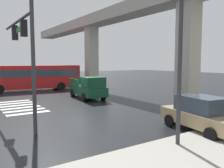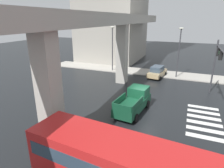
{
  "view_description": "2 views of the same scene",
  "coord_description": "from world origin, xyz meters",
  "px_view_note": "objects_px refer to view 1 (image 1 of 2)",
  "views": [
    {
      "loc": [
        18.27,
        -8.95,
        3.37
      ],
      "look_at": [
        0.0,
        3.16,
        1.3
      ],
      "focal_mm": 36.91,
      "sensor_mm": 36.0,
      "label": 1
    },
    {
      "loc": [
        -16.72,
        -3.46,
        8.4
      ],
      "look_at": [
        -0.46,
        3.2,
        2.4
      ],
      "focal_mm": 30.78,
      "sensor_mm": 36.0,
      "label": 2
    }
  ],
  "objects_px": {
    "sedan_tan": "(202,114)",
    "street_lamp_near_corner": "(181,31)",
    "city_bus": "(33,76)",
    "traffic_signal_mast": "(24,42)",
    "pickup_truck": "(88,88)"
  },
  "relations": [
    {
      "from": "sedan_tan",
      "to": "city_bus",
      "type": "bearing_deg",
      "value": -173.48
    },
    {
      "from": "traffic_signal_mast",
      "to": "pickup_truck",
      "type": "bearing_deg",
      "value": 132.45
    },
    {
      "from": "city_bus",
      "to": "traffic_signal_mast",
      "type": "height_order",
      "value": "traffic_signal_mast"
    },
    {
      "from": "sedan_tan",
      "to": "pickup_truck",
      "type": "bearing_deg",
      "value": 179.46
    },
    {
      "from": "sedan_tan",
      "to": "street_lamp_near_corner",
      "type": "distance_m",
      "value": 4.66
    },
    {
      "from": "sedan_tan",
      "to": "street_lamp_near_corner",
      "type": "relative_size",
      "value": 0.62
    },
    {
      "from": "sedan_tan",
      "to": "street_lamp_near_corner",
      "type": "xyz_separation_m",
      "value": [
        0.84,
        -2.7,
        3.7
      ]
    },
    {
      "from": "sedan_tan",
      "to": "traffic_signal_mast",
      "type": "bearing_deg",
      "value": -128.91
    },
    {
      "from": "sedan_tan",
      "to": "traffic_signal_mast",
      "type": "xyz_separation_m",
      "value": [
        -5.6,
        -6.94,
        3.54
      ]
    },
    {
      "from": "city_bus",
      "to": "street_lamp_near_corner",
      "type": "relative_size",
      "value": 1.52
    },
    {
      "from": "sedan_tan",
      "to": "street_lamp_near_corner",
      "type": "height_order",
      "value": "street_lamp_near_corner"
    },
    {
      "from": "city_bus",
      "to": "sedan_tan",
      "type": "height_order",
      "value": "city_bus"
    },
    {
      "from": "pickup_truck",
      "to": "city_bus",
      "type": "distance_m",
      "value": 9.56
    },
    {
      "from": "city_bus",
      "to": "traffic_signal_mast",
      "type": "relative_size",
      "value": 1.69
    },
    {
      "from": "pickup_truck",
      "to": "city_bus",
      "type": "height_order",
      "value": "city_bus"
    }
  ]
}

